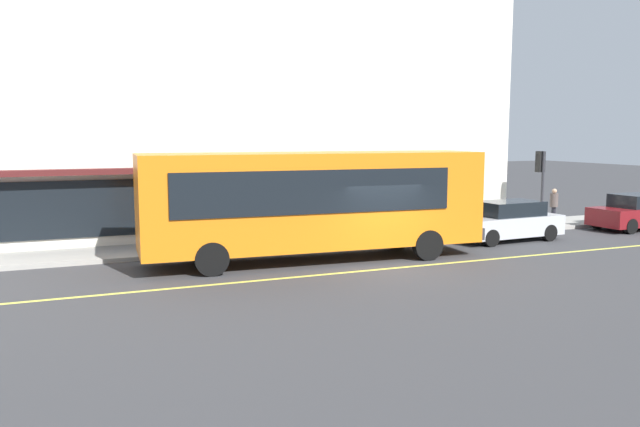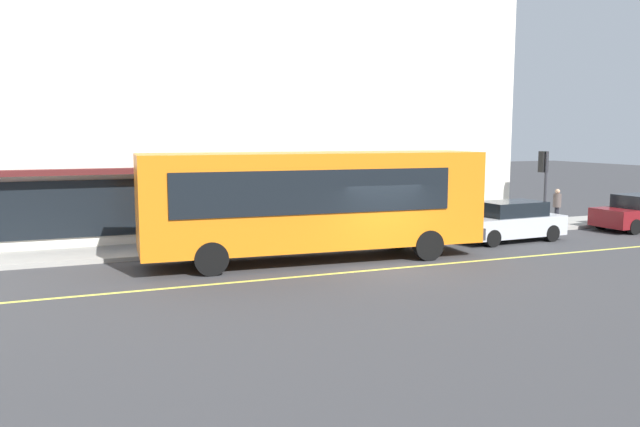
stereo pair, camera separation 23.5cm
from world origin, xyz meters
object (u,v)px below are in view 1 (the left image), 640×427
(bus, at_px, (315,200))
(traffic_light, at_px, (541,170))
(car_silver, at_px, (507,221))
(pedestrian_near_storefront, at_px, (275,216))
(car_maroon, at_px, (638,212))
(pedestrian_mid_block, at_px, (224,215))
(pedestrian_by_curb, at_px, (554,203))

(bus, distance_m, traffic_light, 11.96)
(car_silver, relative_size, pedestrian_near_storefront, 2.66)
(traffic_light, bearing_deg, car_maroon, -25.11)
(car_maroon, relative_size, car_silver, 1.00)
(pedestrian_near_storefront, relative_size, pedestrian_mid_block, 1.03)
(car_maroon, distance_m, car_silver, 7.15)
(pedestrian_by_curb, relative_size, pedestrian_near_storefront, 0.94)
(pedestrian_by_curb, bearing_deg, traffic_light, -175.44)
(pedestrian_near_storefront, bearing_deg, pedestrian_by_curb, 0.58)
(pedestrian_mid_block, bearing_deg, car_silver, -17.38)
(car_maroon, distance_m, pedestrian_by_curb, 3.50)
(car_silver, height_order, pedestrian_by_curb, pedestrian_by_curb)
(car_maroon, bearing_deg, traffic_light, 154.89)
(car_silver, distance_m, pedestrian_near_storefront, 8.96)
(pedestrian_by_curb, height_order, pedestrian_mid_block, pedestrian_mid_block)
(car_maroon, bearing_deg, pedestrian_by_curb, 147.69)
(pedestrian_by_curb, xyz_separation_m, pedestrian_near_storefront, (-12.93, -0.13, 0.07))
(traffic_light, relative_size, car_silver, 0.73)
(bus, relative_size, pedestrian_by_curb, 7.26)
(pedestrian_by_curb, bearing_deg, pedestrian_near_storefront, -179.42)
(pedestrian_near_storefront, distance_m, pedestrian_mid_block, 2.02)
(traffic_light, xyz_separation_m, pedestrian_near_storefront, (-12.05, -0.06, -1.40))
(car_maroon, xyz_separation_m, pedestrian_near_storefront, (-15.88, 1.73, 0.39))
(pedestrian_mid_block, bearing_deg, bus, -63.53)
(car_silver, height_order, pedestrian_mid_block, pedestrian_mid_block)
(bus, bearing_deg, car_maroon, 3.74)
(car_silver, relative_size, pedestrian_by_curb, 2.83)
(car_silver, relative_size, pedestrian_mid_block, 2.73)
(pedestrian_near_storefront, bearing_deg, pedestrian_mid_block, 140.55)
(traffic_light, height_order, pedestrian_by_curb, traffic_light)
(bus, bearing_deg, car_silver, 5.54)
(bus, relative_size, pedestrian_near_storefront, 6.82)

